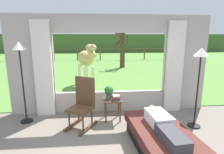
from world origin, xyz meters
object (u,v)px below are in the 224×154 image
object	(u,v)px
floor_lamp_left	(20,58)
side_table	(112,103)
pasture_tree	(122,47)
reclining_person	(162,124)
recliner_sofa	(160,138)
floor_lamp_right	(200,64)
rocking_chair	(83,103)
book_stack	(116,98)
horse	(86,59)
potted_plant	(109,91)

from	to	relation	value
floor_lamp_left	side_table	bearing A→B (deg)	-1.26
side_table	pasture_tree	size ratio (longest dim) A/B	0.17
floor_lamp_left	reclining_person	bearing A→B (deg)	-26.74
recliner_sofa	pasture_tree	size ratio (longest dim) A/B	0.59
floor_lamp_right	rocking_chair	bearing A→B (deg)	174.05
recliner_sofa	reclining_person	bearing A→B (deg)	-95.07
book_stack	reclining_person	bearing A→B (deg)	-63.42
floor_lamp_right	horse	size ratio (longest dim) A/B	0.99
floor_lamp_left	rocking_chair	bearing A→B (deg)	-13.13
book_stack	pasture_tree	world-z (taller)	pasture_tree
rocking_chair	floor_lamp_right	bearing A→B (deg)	23.69
floor_lamp_left	horse	xyz separation A→B (m)	(1.30, 3.09, -0.38)
reclining_person	side_table	world-z (taller)	reclining_person
floor_lamp_left	pasture_tree	world-z (taller)	pasture_tree
rocking_chair	book_stack	size ratio (longest dim) A/B	5.47
recliner_sofa	potted_plant	size ratio (longest dim) A/B	5.54
book_stack	horse	world-z (taller)	horse
rocking_chair	recliner_sofa	bearing A→B (deg)	-6.44
reclining_person	recliner_sofa	bearing A→B (deg)	84.93
floor_lamp_right	horse	world-z (taller)	floor_lamp_right
rocking_chair	potted_plant	bearing A→B (deg)	58.32
reclining_person	horse	size ratio (longest dim) A/B	0.80
reclining_person	pasture_tree	xyz separation A→B (m)	(0.62, 9.15, 0.84)
reclining_person	rocking_chair	xyz separation A→B (m)	(-1.43, 1.10, 0.02)
rocking_chair	floor_lamp_right	xyz separation A→B (m)	(2.51, -0.26, 0.89)
book_stack	floor_lamp_left	distance (m)	2.36
side_table	potted_plant	size ratio (longest dim) A/B	1.63
rocking_chair	potted_plant	world-z (taller)	rocking_chair
recliner_sofa	floor_lamp_right	xyz separation A→B (m)	(1.08, 0.78, 1.21)
side_table	floor_lamp_left	xyz separation A→B (m)	(-2.07, 0.05, 1.11)
floor_lamp_left	pasture_tree	distance (m)	8.47
reclining_person	horse	distance (m)	4.79
rocking_chair	book_stack	bearing A→B (deg)	44.98
potted_plant	recliner_sofa	bearing A→B (deg)	-59.25
recliner_sofa	potted_plant	distance (m)	1.68
book_stack	floor_lamp_left	world-z (taller)	floor_lamp_left
recliner_sofa	reclining_person	distance (m)	0.31
side_table	floor_lamp_left	size ratio (longest dim) A/B	0.27
potted_plant	book_stack	xyz separation A→B (m)	(0.17, -0.12, -0.12)
potted_plant	book_stack	distance (m)	0.24
rocking_chair	horse	size ratio (longest dim) A/B	0.62
potted_plant	floor_lamp_right	distance (m)	2.12
potted_plant	horse	size ratio (longest dim) A/B	0.18
recliner_sofa	potted_plant	bearing A→B (deg)	115.68
potted_plant	floor_lamp_right	world-z (taller)	floor_lamp_right
pasture_tree	rocking_chair	bearing A→B (deg)	-104.28
recliner_sofa	horse	size ratio (longest dim) A/B	0.98
book_stack	recliner_sofa	bearing A→B (deg)	-62.52
potted_plant	floor_lamp_left	bearing A→B (deg)	-179.58
reclining_person	potted_plant	bearing A→B (deg)	114.80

